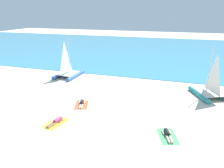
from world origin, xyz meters
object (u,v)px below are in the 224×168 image
at_px(sunbather_left, 56,121).
at_px(towel_middle, 82,105).
at_px(sailboat_teal, 209,90).
at_px(sunbather_right, 167,134).
at_px(towel_right, 168,136).
at_px(sailboat_blue, 68,71).
at_px(towel_left, 56,123).
at_px(sunbather_middle, 82,103).

height_order(sunbather_left, towel_middle, sunbather_left).
height_order(sailboat_teal, towel_middle, sailboat_teal).
height_order(sunbather_left, sunbather_right, same).
xyz_separation_m(sunbather_left, sunbather_right, (7.85, 0.69, 0.00)).
distance_m(sunbather_left, towel_right, 7.89).
distance_m(sailboat_blue, towel_left, 11.42).
height_order(towel_right, sunbather_right, sunbather_right).
distance_m(sailboat_blue, sunbather_right, 15.80).
relative_size(sunbather_middle, sunbather_right, 1.00).
distance_m(towel_middle, sunbather_right, 7.87).
xyz_separation_m(towel_left, towel_right, (7.88, 0.69, 0.00)).
bearing_deg(towel_left, sunbather_middle, 82.88).
bearing_deg(sailboat_teal, sunbather_left, -166.10).
relative_size(towel_left, towel_middle, 1.00).
bearing_deg(sunbather_left, towel_left, -90.00).
distance_m(sailboat_teal, sunbather_middle, 11.99).
bearing_deg(towel_middle, sailboat_teal, 26.37).
xyz_separation_m(sailboat_blue, sailboat_teal, (15.82, -1.69, -0.04)).
xyz_separation_m(towel_middle, sunbather_middle, (-0.02, 0.06, 0.13)).
bearing_deg(sunbather_right, sailboat_blue, 124.54).
bearing_deg(sailboat_blue, sunbather_middle, -51.52).
relative_size(sailboat_teal, sunbather_middle, 3.07).
distance_m(towel_middle, sunbather_middle, 0.14).
relative_size(towel_middle, sunbather_right, 1.23).
bearing_deg(towel_middle, towel_left, -97.58).
height_order(sailboat_blue, sunbather_right, sailboat_blue).
height_order(towel_left, sunbather_right, sunbather_right).
height_order(towel_left, sunbather_middle, sunbather_middle).
height_order(sailboat_blue, towel_right, sailboat_blue).
bearing_deg(towel_right, sailboat_blue, 142.11).
bearing_deg(sailboat_teal, towel_middle, -177.50).
distance_m(towel_left, towel_middle, 3.43).
relative_size(sailboat_blue, sunbather_right, 3.24).
relative_size(sailboat_blue, towel_left, 2.62).
bearing_deg(sunbather_middle, towel_middle, -90.00).
height_order(sailboat_blue, towel_middle, sailboat_blue).
relative_size(sailboat_blue, sunbather_left, 3.20).
relative_size(towel_left, towel_right, 1.00).
bearing_deg(sunbather_middle, towel_left, -114.55).
bearing_deg(towel_middle, sailboat_blue, 125.90).
bearing_deg(towel_left, sunbather_right, 5.46).
distance_m(sailboat_teal, sunbather_right, 8.67).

